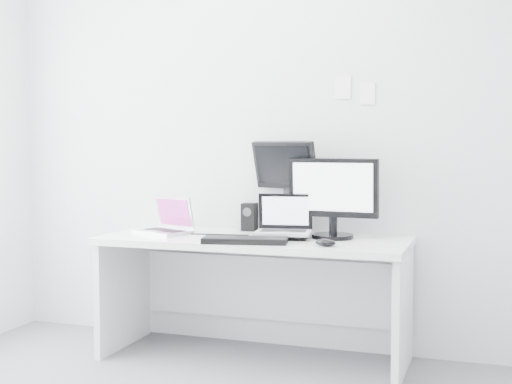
# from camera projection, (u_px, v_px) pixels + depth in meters

# --- Properties ---
(back_wall) EXTENTS (3.60, 0.00, 3.60)m
(back_wall) POSITION_uv_depth(u_px,v_px,m) (272.00, 133.00, 4.42)
(back_wall) COLOR silver
(back_wall) RESTS_ON ground
(desk) EXTENTS (1.80, 0.70, 0.73)m
(desk) POSITION_uv_depth(u_px,v_px,m) (254.00, 299.00, 4.16)
(desk) COLOR white
(desk) RESTS_ON ground
(macbook) EXTENTS (0.39, 0.35, 0.24)m
(macbook) POSITION_uv_depth(u_px,v_px,m) (163.00, 214.00, 4.30)
(macbook) COLOR #BABBC0
(macbook) RESTS_ON desk
(speaker) EXTENTS (0.11, 0.11, 0.18)m
(speaker) POSITION_uv_depth(u_px,v_px,m) (249.00, 217.00, 4.45)
(speaker) COLOR black
(speaker) RESTS_ON desk
(dell_laptop) EXTENTS (0.35, 0.29, 0.27)m
(dell_laptop) POSITION_uv_depth(u_px,v_px,m) (283.00, 216.00, 4.07)
(dell_laptop) COLOR #A8AAAF
(dell_laptop) RESTS_ON desk
(rear_monitor) EXTENTS (0.45, 0.27, 0.58)m
(rear_monitor) POSITION_uv_depth(u_px,v_px,m) (286.00, 186.00, 4.29)
(rear_monitor) COLOR black
(rear_monitor) RESTS_ON desk
(samsung_monitor) EXTENTS (0.54, 0.27, 0.48)m
(samsung_monitor) POSITION_uv_depth(u_px,v_px,m) (333.00, 197.00, 4.08)
(samsung_monitor) COLOR black
(samsung_monitor) RESTS_ON desk
(keyboard) EXTENTS (0.49, 0.25, 0.03)m
(keyboard) POSITION_uv_depth(u_px,v_px,m) (245.00, 240.00, 3.90)
(keyboard) COLOR black
(keyboard) RESTS_ON desk
(mouse) EXTENTS (0.14, 0.11, 0.04)m
(mouse) POSITION_uv_depth(u_px,v_px,m) (325.00, 243.00, 3.78)
(mouse) COLOR black
(mouse) RESTS_ON desk
(wall_note_0) EXTENTS (0.10, 0.00, 0.14)m
(wall_note_0) POSITION_uv_depth(u_px,v_px,m) (343.00, 87.00, 4.25)
(wall_note_0) COLOR white
(wall_note_0) RESTS_ON back_wall
(wall_note_1) EXTENTS (0.09, 0.00, 0.13)m
(wall_note_1) POSITION_uv_depth(u_px,v_px,m) (367.00, 93.00, 4.21)
(wall_note_1) COLOR white
(wall_note_1) RESTS_ON back_wall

